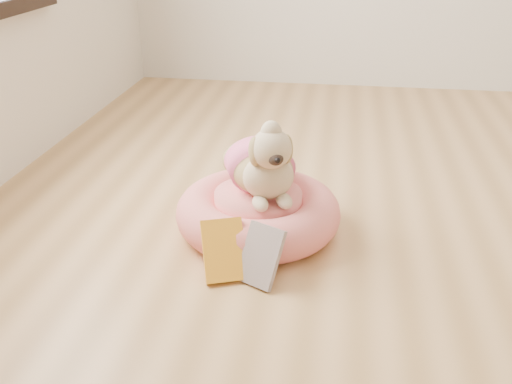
# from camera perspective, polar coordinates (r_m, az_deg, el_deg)

# --- Properties ---
(pet_bed) EXTENTS (0.57, 0.57, 0.15)m
(pet_bed) POSITION_cam_1_polar(r_m,az_deg,el_deg) (1.98, 0.22, -2.04)
(pet_bed) COLOR #FB6276
(pet_bed) RESTS_ON floor
(dog) EXTENTS (0.40, 0.47, 0.29)m
(dog) POSITION_cam_1_polar(r_m,az_deg,el_deg) (1.89, 0.66, 4.09)
(dog) COLOR brown
(dog) RESTS_ON pet_bed
(book_yellow) EXTENTS (0.16, 0.17, 0.17)m
(book_yellow) POSITION_cam_1_polar(r_m,az_deg,el_deg) (1.73, -3.24, -5.84)
(book_yellow) COLOR yellow
(book_yellow) RESTS_ON floor
(book_white) EXTENTS (0.15, 0.14, 0.17)m
(book_white) POSITION_cam_1_polar(r_m,az_deg,el_deg) (1.70, 0.49, -6.38)
(book_white) COLOR white
(book_white) RESTS_ON floor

